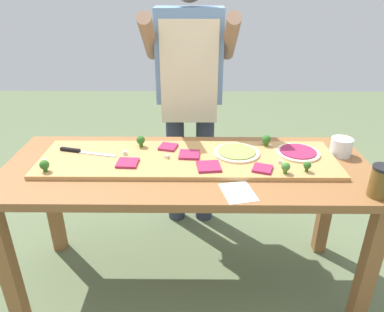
{
  "coord_description": "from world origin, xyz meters",
  "views": [
    {
      "loc": [
        0.04,
        -1.58,
        1.59
      ],
      "look_at": [
        0.02,
        0.03,
        0.8
      ],
      "focal_mm": 33.84,
      "sensor_mm": 36.0,
      "label": 1
    }
  ],
  "objects_px": {
    "chefs_knife": "(80,151)",
    "sauce_jar": "(381,181)",
    "pizza_whole_pesto_green": "(237,152)",
    "pizza_slice_near_right": "(189,155)",
    "pizza_slice_near_left": "(168,147)",
    "broccoli_floret_back_mid": "(266,140)",
    "cheese_crumble_d": "(167,156)",
    "cheese_crumble_c": "(125,153)",
    "prep_table": "(188,183)",
    "pizza_slice_far_left": "(209,166)",
    "broccoli_floret_center_left": "(307,166)",
    "pizza_slice_far_right": "(127,163)",
    "broccoli_floret_front_right": "(286,167)",
    "broccoli_floret_front_mid": "(44,165)",
    "recipe_note": "(238,192)",
    "cheese_crumble_a": "(44,160)",
    "pizza_whole_beet_magenta": "(298,152)",
    "flour_cup": "(341,148)",
    "cheese_crumble_b": "(280,162)",
    "broccoli_floret_center_right": "(141,140)",
    "pizza_slice_center": "(263,169)",
    "cook_center": "(190,85)"
  },
  "relations": [
    {
      "from": "chefs_knife",
      "to": "cheese_crumble_b",
      "type": "distance_m",
      "value": 1.01
    },
    {
      "from": "pizza_whole_beet_magenta",
      "to": "prep_table",
      "type": "bearing_deg",
      "value": -170.93
    },
    {
      "from": "broccoli_floret_back_mid",
      "to": "cheese_crumble_a",
      "type": "distance_m",
      "value": 1.13
    },
    {
      "from": "broccoli_floret_front_mid",
      "to": "flour_cup",
      "type": "xyz_separation_m",
      "value": [
        1.44,
        0.23,
        -0.01
      ]
    },
    {
      "from": "pizza_slice_near_right",
      "to": "broccoli_floret_center_right",
      "type": "height_order",
      "value": "broccoli_floret_center_right"
    },
    {
      "from": "cheese_crumble_a",
      "to": "pizza_slice_far_left",
      "type": "bearing_deg",
      "value": -3.96
    },
    {
      "from": "cheese_crumble_b",
      "to": "sauce_jar",
      "type": "distance_m",
      "value": 0.44
    },
    {
      "from": "pizza_slice_far_left",
      "to": "cheese_crumble_d",
      "type": "bearing_deg",
      "value": 154.0
    },
    {
      "from": "broccoli_floret_front_right",
      "to": "pizza_whole_beet_magenta",
      "type": "bearing_deg",
      "value": 61.86
    },
    {
      "from": "pizza_slice_center",
      "to": "cheese_crumble_c",
      "type": "bearing_deg",
      "value": 166.66
    },
    {
      "from": "prep_table",
      "to": "broccoli_floret_front_mid",
      "type": "relative_size",
      "value": 32.05
    },
    {
      "from": "cheese_crumble_a",
      "to": "recipe_note",
      "type": "height_order",
      "value": "cheese_crumble_a"
    },
    {
      "from": "broccoli_floret_center_left",
      "to": "cook_center",
      "type": "distance_m",
      "value": 0.94
    },
    {
      "from": "pizza_slice_far_left",
      "to": "cheese_crumble_c",
      "type": "distance_m",
      "value": 0.44
    },
    {
      "from": "pizza_slice_center",
      "to": "cheese_crumble_d",
      "type": "xyz_separation_m",
      "value": [
        -0.45,
        0.12,
        0.0
      ]
    },
    {
      "from": "chefs_knife",
      "to": "recipe_note",
      "type": "height_order",
      "value": "chefs_knife"
    },
    {
      "from": "pizza_whole_pesto_green",
      "to": "pizza_slice_near_right",
      "type": "xyz_separation_m",
      "value": [
        -0.24,
        -0.02,
        -0.0
      ]
    },
    {
      "from": "pizza_slice_near_left",
      "to": "recipe_note",
      "type": "relative_size",
      "value": 0.52
    },
    {
      "from": "pizza_slice_far_right",
      "to": "cook_center",
      "type": "height_order",
      "value": "cook_center"
    },
    {
      "from": "pizza_slice_far_right",
      "to": "broccoli_floret_front_right",
      "type": "height_order",
      "value": "broccoli_floret_front_right"
    },
    {
      "from": "flour_cup",
      "to": "broccoli_floret_center_left",
      "type": "bearing_deg",
      "value": -136.98
    },
    {
      "from": "sauce_jar",
      "to": "cheese_crumble_a",
      "type": "bearing_deg",
      "value": 170.09
    },
    {
      "from": "pizza_slice_far_right",
      "to": "recipe_note",
      "type": "distance_m",
      "value": 0.56
    },
    {
      "from": "cheese_crumble_c",
      "to": "cheese_crumble_d",
      "type": "height_order",
      "value": "same"
    },
    {
      "from": "chefs_knife",
      "to": "pizza_slice_near_left",
      "type": "relative_size",
      "value": 3.51
    },
    {
      "from": "broccoli_floret_center_right",
      "to": "broccoli_floret_front_right",
      "type": "xyz_separation_m",
      "value": [
        0.7,
        -0.29,
        -0.0
      ]
    },
    {
      "from": "pizza_slice_near_left",
      "to": "recipe_note",
      "type": "distance_m",
      "value": 0.52
    },
    {
      "from": "broccoli_floret_back_mid",
      "to": "cheese_crumble_d",
      "type": "distance_m",
      "value": 0.54
    },
    {
      "from": "pizza_slice_near_left",
      "to": "sauce_jar",
      "type": "distance_m",
      "value": 1.01
    },
    {
      "from": "prep_table",
      "to": "pizza_slice_near_left",
      "type": "height_order",
      "value": "pizza_slice_near_left"
    },
    {
      "from": "broccoli_floret_back_mid",
      "to": "cheese_crumble_d",
      "type": "xyz_separation_m",
      "value": [
        -0.52,
        -0.16,
        -0.03
      ]
    },
    {
      "from": "pizza_slice_near_left",
      "to": "recipe_note",
      "type": "xyz_separation_m",
      "value": [
        0.33,
        -0.41,
        -0.03
      ]
    },
    {
      "from": "pizza_slice_far_left",
      "to": "broccoli_floret_center_left",
      "type": "relative_size",
      "value": 2.13
    },
    {
      "from": "broccoli_floret_center_right",
      "to": "cheese_crumble_d",
      "type": "xyz_separation_m",
      "value": [
        0.15,
        -0.14,
        -0.03
      ]
    },
    {
      "from": "prep_table",
      "to": "pizza_slice_far_left",
      "type": "height_order",
      "value": "pizza_slice_far_left"
    },
    {
      "from": "broccoli_floret_front_right",
      "to": "cheese_crumble_b",
      "type": "distance_m",
      "value": 0.1
    },
    {
      "from": "sauce_jar",
      "to": "broccoli_floret_front_mid",
      "type": "bearing_deg",
      "value": 173.62
    },
    {
      "from": "prep_table",
      "to": "cheese_crumble_a",
      "type": "relative_size",
      "value": 132.64
    },
    {
      "from": "chefs_knife",
      "to": "cheese_crumble_c",
      "type": "xyz_separation_m",
      "value": [
        0.24,
        -0.02,
        0.0
      ]
    },
    {
      "from": "broccoli_floret_front_right",
      "to": "cook_center",
      "type": "bearing_deg",
      "value": 120.54
    },
    {
      "from": "pizza_whole_beet_magenta",
      "to": "cheese_crumble_d",
      "type": "bearing_deg",
      "value": -175.0
    },
    {
      "from": "broccoli_floret_front_mid",
      "to": "cheese_crumble_c",
      "type": "bearing_deg",
      "value": 28.65
    },
    {
      "from": "chefs_knife",
      "to": "sauce_jar",
      "type": "distance_m",
      "value": 1.41
    },
    {
      "from": "broccoli_floret_center_left",
      "to": "cheese_crumble_d",
      "type": "bearing_deg",
      "value": 168.43
    },
    {
      "from": "pizza_slice_near_right",
      "to": "pizza_slice_near_left",
      "type": "bearing_deg",
      "value": 141.06
    },
    {
      "from": "prep_table",
      "to": "broccoli_floret_center_right",
      "type": "bearing_deg",
      "value": 146.39
    },
    {
      "from": "broccoli_floret_center_left",
      "to": "pizza_whole_pesto_green",
      "type": "bearing_deg",
      "value": 148.17
    },
    {
      "from": "broccoli_floret_front_right",
      "to": "cheese_crumble_d",
      "type": "relative_size",
      "value": 3.04
    },
    {
      "from": "chefs_knife",
      "to": "pizza_slice_near_right",
      "type": "height_order",
      "value": "chefs_knife"
    },
    {
      "from": "chefs_knife",
      "to": "pizza_slice_center",
      "type": "xyz_separation_m",
      "value": [
        0.91,
        -0.18,
        0.0
      ]
    }
  ]
}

